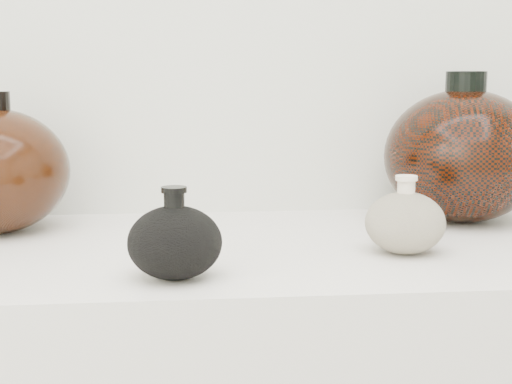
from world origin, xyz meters
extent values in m
cube|color=beige|center=(0.00, 0.95, 0.89)|extent=(1.20, 0.50, 0.03)
ellipsoid|color=black|center=(-0.10, 0.78, 0.94)|extent=(0.13, 0.13, 0.08)
cylinder|color=black|center=(-0.10, 0.78, 0.99)|extent=(0.03, 0.03, 0.03)
cylinder|color=black|center=(-0.10, 0.78, 1.00)|extent=(0.04, 0.04, 0.01)
ellipsoid|color=#BDAE96|center=(0.20, 0.88, 0.94)|extent=(0.12, 0.12, 0.08)
cylinder|color=beige|center=(0.20, 0.88, 0.99)|extent=(0.03, 0.03, 0.02)
cylinder|color=beige|center=(0.20, 0.88, 1.00)|extent=(0.03, 0.03, 0.01)
ellipsoid|color=black|center=(0.36, 1.08, 1.01)|extent=(0.29, 0.29, 0.21)
cylinder|color=black|center=(0.36, 1.08, 1.12)|extent=(0.07, 0.07, 0.04)
camera|label=1|loc=(-0.09, -0.02, 1.13)|focal=50.00mm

